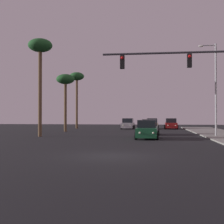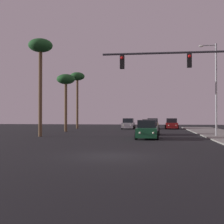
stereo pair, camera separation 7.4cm
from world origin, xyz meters
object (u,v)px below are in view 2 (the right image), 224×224
(car_silver, at_px, (128,124))
(car_green, at_px, (147,130))
(traffic_light_mast, at_px, (196,74))
(palm_tree_far, at_px, (77,80))
(palm_tree_mid, at_px, (66,82))
(palm_tree_near, at_px, (40,51))
(car_grey, at_px, (150,128))
(street_lamp, at_px, (215,84))
(car_red, at_px, (172,124))
(car_tan, at_px, (153,124))

(car_silver, relative_size, car_green, 1.00)
(traffic_light_mast, height_order, palm_tree_far, palm_tree_far)
(palm_tree_mid, bearing_deg, car_green, -46.77)
(traffic_light_mast, height_order, palm_tree_near, palm_tree_near)
(car_green, bearing_deg, car_grey, -90.43)
(car_green, height_order, palm_tree_mid, palm_tree_mid)
(car_silver, height_order, palm_tree_mid, palm_tree_mid)
(car_grey, distance_m, palm_tree_near, 14.04)
(car_silver, xyz_separation_m, car_green, (3.40, -21.16, 0.00))
(street_lamp, height_order, palm_tree_far, palm_tree_far)
(car_green, bearing_deg, palm_tree_mid, -45.45)
(car_red, distance_m, palm_tree_near, 25.87)
(car_grey, relative_size, palm_tree_far, 0.47)
(car_green, height_order, palm_tree_far, palm_tree_far)
(car_grey, xyz_separation_m, palm_tree_far, (-12.00, 15.42, 7.25))
(car_grey, distance_m, palm_tree_mid, 13.60)
(car_red, xyz_separation_m, car_silver, (-6.79, -0.74, 0.00))
(car_red, xyz_separation_m, palm_tree_near, (-14.00, -20.34, 7.72))
(street_lamp, height_order, palm_tree_mid, street_lamp)
(car_red, distance_m, palm_tree_far, 16.86)
(car_red, xyz_separation_m, palm_tree_mid, (-14.26, -10.34, 5.78))
(car_grey, distance_m, palm_tree_far, 20.84)
(car_grey, relative_size, palm_tree_mid, 0.57)
(car_green, bearing_deg, traffic_light_mast, 115.96)
(car_grey, bearing_deg, car_tan, -90.14)
(car_red, distance_m, street_lamp, 19.45)
(palm_tree_mid, bearing_deg, palm_tree_near, -88.47)
(car_silver, xyz_separation_m, palm_tree_mid, (-7.47, -9.60, 5.78))
(car_tan, distance_m, street_lamp, 20.29)
(car_red, distance_m, car_tan, 2.98)
(car_silver, bearing_deg, car_tan, -165.62)
(traffic_light_mast, bearing_deg, palm_tree_near, 147.53)
(street_lamp, bearing_deg, car_silver, 118.89)
(car_silver, relative_size, traffic_light_mast, 0.48)
(palm_tree_mid, bearing_deg, car_grey, -26.11)
(car_grey, bearing_deg, palm_tree_near, 23.70)
(car_green, height_order, traffic_light_mast, traffic_light_mast)
(car_green, height_order, street_lamp, street_lamp)
(palm_tree_far, bearing_deg, car_green, -61.27)
(street_lamp, distance_m, palm_tree_far, 26.10)
(car_green, bearing_deg, palm_tree_far, -59.96)
(car_silver, distance_m, traffic_light_mast, 29.56)
(car_green, xyz_separation_m, palm_tree_mid, (-10.87, 11.56, 5.78))
(palm_tree_mid, bearing_deg, car_red, 35.94)
(car_silver, bearing_deg, palm_tree_mid, 53.36)
(car_green, distance_m, car_tan, 22.06)
(traffic_light_mast, bearing_deg, car_red, 89.94)
(traffic_light_mast, bearing_deg, car_silver, 103.35)
(car_green, relative_size, palm_tree_mid, 0.57)
(car_red, bearing_deg, street_lamp, 100.38)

